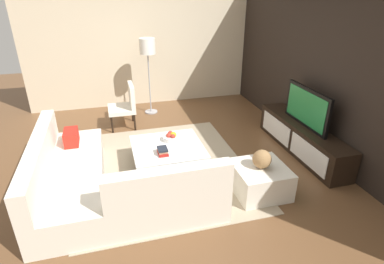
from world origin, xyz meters
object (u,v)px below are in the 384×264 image
object	(u,v)px
coffee_table	(168,156)
ottoman	(260,180)
book_stack	(163,151)
floor_lamp	(148,51)
accent_chair_near	(126,103)
media_console	(302,138)
fruit_bowl	(171,137)
decorative_ball	(262,159)
television	(307,107)
sectional_couch	(103,183)

from	to	relation	value
coffee_table	ottoman	world-z (taller)	ottoman
ottoman	book_stack	bearing A→B (deg)	-121.90
floor_lamp	ottoman	xyz separation A→B (m)	(3.37, 0.99, -1.17)
accent_chair_near	book_stack	size ratio (longest dim) A/B	4.11
media_console	accent_chair_near	size ratio (longest dim) A/B	2.48
media_console	accent_chair_near	distance (m)	3.35
ottoman	fruit_bowl	distance (m)	1.53
accent_chair_near	floor_lamp	xyz separation A→B (m)	(-0.63, 0.57, 0.88)
decorative_ball	book_stack	world-z (taller)	decorative_ball
decorative_ball	television	bearing A→B (deg)	125.63
sectional_couch	accent_chair_near	world-z (taller)	accent_chair_near
media_console	floor_lamp	distance (m)	3.52
coffee_table	fruit_bowl	distance (m)	0.31
fruit_bowl	decorative_ball	bearing A→B (deg)	40.59
coffee_table	floor_lamp	bearing A→B (deg)	177.70
decorative_ball	fruit_bowl	bearing A→B (deg)	-139.41
floor_lamp	book_stack	bearing A→B (deg)	-4.62
accent_chair_near	sectional_couch	bearing A→B (deg)	-15.50
accent_chair_near	book_stack	xyz separation A→B (m)	(1.99, 0.36, -0.06)
ottoman	fruit_bowl	world-z (taller)	fruit_bowl
fruit_bowl	floor_lamp	bearing A→B (deg)	-179.89
coffee_table	decorative_ball	bearing A→B (deg)	48.26
ottoman	floor_lamp	bearing A→B (deg)	-163.66
media_console	coffee_table	world-z (taller)	media_console
television	decorative_ball	xyz separation A→B (m)	(0.87, -1.21, -0.29)
accent_chair_near	ottoman	world-z (taller)	accent_chair_near
coffee_table	decorative_ball	xyz separation A→B (m)	(0.97, 1.09, 0.32)
sectional_couch	fruit_bowl	distance (m)	1.35
book_stack	ottoman	bearing A→B (deg)	58.10
ottoman	book_stack	world-z (taller)	book_stack
sectional_couch	book_stack	distance (m)	0.96
sectional_couch	fruit_bowl	bearing A→B (deg)	125.66
accent_chair_near	floor_lamp	bearing A→B (deg)	134.74
sectional_couch	fruit_bowl	world-z (taller)	sectional_couch
television	floor_lamp	bearing A→B (deg)	-138.70
sectional_couch	decorative_ball	xyz separation A→B (m)	(0.37, 2.07, 0.24)
fruit_bowl	book_stack	distance (m)	0.46
media_console	coffee_table	xyz separation A→B (m)	(-0.10, -2.30, -0.05)
sectional_couch	accent_chair_near	bearing A→B (deg)	167.77
television	coffee_table	size ratio (longest dim) A/B	1.04
coffee_table	accent_chair_near	xyz separation A→B (m)	(-1.77, -0.47, 0.29)
coffee_table	decorative_ball	world-z (taller)	decorative_ball
accent_chair_near	book_stack	world-z (taller)	accent_chair_near
television	fruit_bowl	distance (m)	2.25
ottoman	decorative_ball	world-z (taller)	decorative_ball
book_stack	decorative_ball	bearing A→B (deg)	58.10
television	fruit_bowl	bearing A→B (deg)	-97.29
ottoman	coffee_table	bearing A→B (deg)	-131.74
television	floor_lamp	world-z (taller)	floor_lamp
decorative_ball	book_stack	bearing A→B (deg)	-121.90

